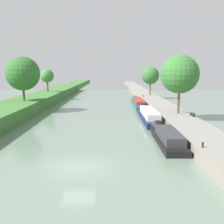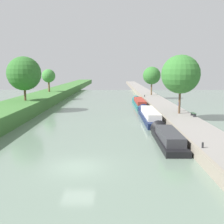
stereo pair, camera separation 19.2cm
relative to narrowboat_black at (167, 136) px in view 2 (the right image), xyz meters
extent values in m
plane|color=slate|center=(-8.23, -7.41, -0.55)|extent=(160.00, 160.00, 0.00)
cube|color=gray|center=(1.39, -7.41, 0.00)|extent=(0.25, 260.00, 1.10)
cube|color=black|center=(0.00, -0.92, -0.26)|extent=(2.17, 9.04, 0.58)
cube|color=#333338|center=(0.00, -1.37, 0.46)|extent=(1.78, 6.32, 0.86)
cone|color=black|center=(0.00, 4.25, -0.26)|extent=(2.06, 1.30, 2.06)
cube|color=#141E42|center=(-0.19, 11.96, -0.16)|extent=(2.16, 13.46, 0.77)
cube|color=silver|center=(-0.19, 11.28, 0.67)|extent=(1.77, 9.42, 0.89)
cone|color=#141E42|center=(-0.19, 19.33, -0.16)|extent=(2.05, 1.30, 2.05)
cube|color=#195B60|center=(-0.19, 28.07, -0.18)|extent=(2.04, 14.23, 0.73)
cube|color=maroon|center=(-0.19, 27.36, 0.54)|extent=(1.67, 9.96, 0.72)
cone|color=#195B60|center=(-0.19, 35.79, -0.18)|extent=(1.93, 1.22, 1.93)
cylinder|color=brown|center=(4.11, 11.75, 2.59)|extent=(0.31, 0.31, 4.17)
sphere|color=#33702D|center=(4.11, 11.75, 6.20)|extent=(5.56, 5.56, 5.56)
cylinder|color=brown|center=(4.03, 40.78, 2.36)|extent=(0.36, 0.36, 3.71)
sphere|color=#33702D|center=(4.03, 40.78, 5.43)|extent=(4.44, 4.44, 4.44)
cylinder|color=brown|center=(-20.97, 19.22, 3.07)|extent=(0.38, 0.38, 3.07)
sphere|color=#2D6628|center=(-20.97, 19.22, 6.21)|extent=(5.84, 5.84, 5.84)
cylinder|color=brown|center=(-21.40, 38.21, 3.02)|extent=(0.45, 0.45, 2.99)
sphere|color=#3D7F38|center=(-21.40, 38.21, 5.41)|extent=(3.25, 3.25, 3.25)
cylinder|color=#282D42|center=(4.61, 13.93, 0.92)|extent=(0.26, 0.26, 0.82)
cylinder|color=#28428E|center=(4.61, 13.93, 1.64)|extent=(0.34, 0.34, 0.62)
sphere|color=tan|center=(4.61, 13.93, 2.06)|extent=(0.22, 0.22, 0.22)
cylinder|color=black|center=(1.82, -5.74, 0.73)|extent=(0.16, 0.16, 0.45)
cylinder|color=black|center=(1.82, 36.18, 0.73)|extent=(0.16, 0.16, 0.45)
cube|color=#333338|center=(5.47, 8.70, 0.71)|extent=(0.40, 0.08, 0.41)
cube|color=#333338|center=(5.47, 9.90, 0.71)|extent=(0.40, 0.08, 0.41)
cube|color=#2D4733|center=(5.47, 9.30, 0.95)|extent=(0.44, 1.50, 0.06)
camera|label=1|loc=(-5.63, -26.87, 6.81)|focal=42.70mm
camera|label=2|loc=(-5.44, -26.87, 6.81)|focal=42.70mm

